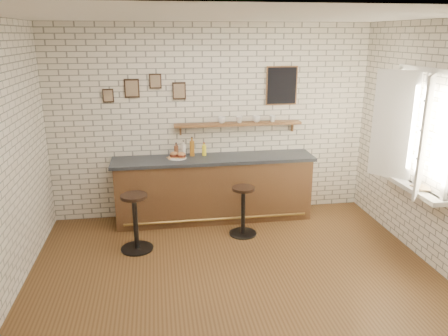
# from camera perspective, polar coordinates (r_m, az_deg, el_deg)

# --- Properties ---
(ground) EXTENTS (5.00, 5.00, 0.00)m
(ground) POSITION_cam_1_polar(r_m,az_deg,el_deg) (5.54, 1.31, -13.52)
(ground) COLOR brown
(ground) RESTS_ON ground
(bar_counter) EXTENTS (3.10, 0.65, 1.01)m
(bar_counter) POSITION_cam_1_polar(r_m,az_deg,el_deg) (6.85, -1.32, -2.67)
(bar_counter) COLOR brown
(bar_counter) RESTS_ON ground
(sandwich_plate) EXTENTS (0.28, 0.28, 0.01)m
(sandwich_plate) POSITION_cam_1_polar(r_m,az_deg,el_deg) (6.68, -6.14, 1.32)
(sandwich_plate) COLOR white
(sandwich_plate) RESTS_ON bar_counter
(ciabatta_sandwich) EXTENTS (0.26, 0.18, 0.08)m
(ciabatta_sandwich) POSITION_cam_1_polar(r_m,az_deg,el_deg) (6.67, -6.06, 1.71)
(ciabatta_sandwich) COLOR #BA7E4C
(ciabatta_sandwich) RESTS_ON sandwich_plate
(potato_chips) EXTENTS (0.26, 0.20, 0.00)m
(potato_chips) POSITION_cam_1_polar(r_m,az_deg,el_deg) (6.68, -6.28, 1.38)
(potato_chips) COLOR #EEA654
(potato_chips) RESTS_ON sandwich_plate
(bitters_bottle_brown) EXTENTS (0.07, 0.07, 0.22)m
(bitters_bottle_brown) POSITION_cam_1_polar(r_m,az_deg,el_deg) (6.76, -6.25, 2.24)
(bitters_bottle_brown) COLOR brown
(bitters_bottle_brown) RESTS_ON bar_counter
(bitters_bottle_white) EXTENTS (0.06, 0.06, 0.25)m
(bitters_bottle_white) POSITION_cam_1_polar(r_m,az_deg,el_deg) (6.76, -5.30, 2.37)
(bitters_bottle_white) COLOR white
(bitters_bottle_white) RESTS_ON bar_counter
(bitters_bottle_amber) EXTENTS (0.07, 0.07, 0.30)m
(bitters_bottle_amber) POSITION_cam_1_polar(r_m,az_deg,el_deg) (6.77, -4.19, 2.60)
(bitters_bottle_amber) COLOR #9D6119
(bitters_bottle_amber) RESTS_ON bar_counter
(condiment_bottle_yellow) EXTENTS (0.06, 0.06, 0.21)m
(condiment_bottle_yellow) POSITION_cam_1_polar(r_m,az_deg,el_deg) (6.79, -2.60, 2.36)
(condiment_bottle_yellow) COLOR yellow
(condiment_bottle_yellow) RESTS_ON bar_counter
(bar_stool_left) EXTENTS (0.46, 0.46, 0.79)m
(bar_stool_left) POSITION_cam_1_polar(r_m,az_deg,el_deg) (6.02, -11.50, -6.74)
(bar_stool_left) COLOR black
(bar_stool_left) RESTS_ON ground
(bar_stool_right) EXTENTS (0.41, 0.41, 0.73)m
(bar_stool_right) POSITION_cam_1_polar(r_m,az_deg,el_deg) (6.35, 2.52, -5.41)
(bar_stool_right) COLOR black
(bar_stool_right) RESTS_ON ground
(wall_shelf) EXTENTS (2.00, 0.18, 0.18)m
(wall_shelf) POSITION_cam_1_polar(r_m,az_deg,el_deg) (6.84, 1.87, 5.76)
(wall_shelf) COLOR brown
(wall_shelf) RESTS_ON ground
(shelf_cup_a) EXTENTS (0.16, 0.16, 0.10)m
(shelf_cup_a) POSITION_cam_1_polar(r_m,az_deg,el_deg) (6.79, -0.30, 6.28)
(shelf_cup_a) COLOR white
(shelf_cup_a) RESTS_ON wall_shelf
(shelf_cup_b) EXTENTS (0.13, 0.13, 0.10)m
(shelf_cup_b) POSITION_cam_1_polar(r_m,az_deg,el_deg) (6.83, 2.03, 6.35)
(shelf_cup_b) COLOR white
(shelf_cup_b) RESTS_ON wall_shelf
(shelf_cup_c) EXTENTS (0.15, 0.15, 0.10)m
(shelf_cup_c) POSITION_cam_1_polar(r_m,az_deg,el_deg) (6.89, 4.28, 6.40)
(shelf_cup_c) COLOR white
(shelf_cup_c) RESTS_ON wall_shelf
(shelf_cup_d) EXTENTS (0.12, 0.12, 0.10)m
(shelf_cup_d) POSITION_cam_1_polar(r_m,az_deg,el_deg) (6.95, 6.37, 6.43)
(shelf_cup_d) COLOR white
(shelf_cup_d) RESTS_ON wall_shelf
(back_wall_decor) EXTENTS (2.96, 0.02, 0.56)m
(back_wall_decor) POSITION_cam_1_polar(r_m,az_deg,el_deg) (6.80, 0.33, 10.54)
(back_wall_decor) COLOR black
(back_wall_decor) RESTS_ON ground
(window_sill) EXTENTS (0.20, 1.35, 0.06)m
(window_sill) POSITION_cam_1_polar(r_m,az_deg,el_deg) (6.26, 23.02, -2.18)
(window_sill) COLOR white
(window_sill) RESTS_ON ground
(casement_window) EXTENTS (0.40, 1.30, 1.56)m
(casement_window) POSITION_cam_1_polar(r_m,az_deg,el_deg) (6.05, 23.49, 4.52)
(casement_window) COLOR white
(casement_window) RESTS_ON ground
(book_lower) EXTENTS (0.21, 0.23, 0.02)m
(book_lower) POSITION_cam_1_polar(r_m,az_deg,el_deg) (6.10, 23.77, -2.38)
(book_lower) COLOR tan
(book_lower) RESTS_ON window_sill
(book_upper) EXTENTS (0.28, 0.30, 0.02)m
(book_upper) POSITION_cam_1_polar(r_m,az_deg,el_deg) (6.10, 23.77, -2.20)
(book_upper) COLOR tan
(book_upper) RESTS_ON book_lower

